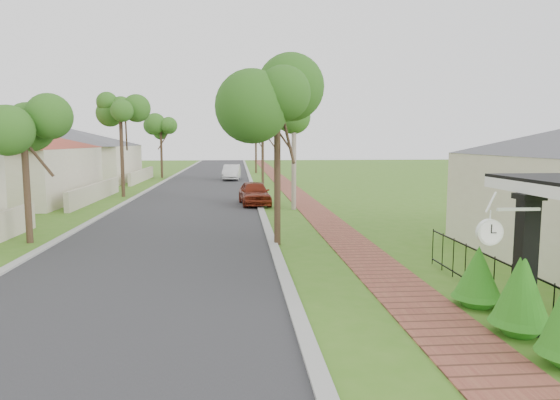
{
  "coord_description": "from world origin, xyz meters",
  "views": [
    {
      "loc": [
        -0.5,
        -9.2,
        3.42
      ],
      "look_at": [
        0.88,
        6.91,
        1.5
      ],
      "focal_mm": 32.0,
      "sensor_mm": 36.0,
      "label": 1
    }
  ],
  "objects_px": {
    "parked_car_white": "(232,173)",
    "station_clock": "(492,230)",
    "near_tree": "(277,98)",
    "utility_pole": "(294,137)",
    "parked_car_red": "(254,193)",
    "porch_post": "(525,272)"
  },
  "relations": [
    {
      "from": "porch_post",
      "to": "utility_pole",
      "type": "distance_m",
      "value": 16.73
    },
    {
      "from": "station_clock",
      "to": "near_tree",
      "type": "bearing_deg",
      "value": 108.96
    },
    {
      "from": "parked_car_white",
      "to": "station_clock",
      "type": "distance_m",
      "value": 36.44
    },
    {
      "from": "near_tree",
      "to": "utility_pole",
      "type": "relative_size",
      "value": 0.85
    },
    {
      "from": "porch_post",
      "to": "station_clock",
      "type": "relative_size",
      "value": 2.36
    },
    {
      "from": "parked_car_white",
      "to": "near_tree",
      "type": "height_order",
      "value": "near_tree"
    },
    {
      "from": "porch_post",
      "to": "utility_pole",
      "type": "relative_size",
      "value": 0.36
    },
    {
      "from": "parked_car_red",
      "to": "parked_car_white",
      "type": "relative_size",
      "value": 0.94
    },
    {
      "from": "parked_car_red",
      "to": "utility_pole",
      "type": "xyz_separation_m",
      "value": [
        1.9,
        -1.95,
        2.96
      ]
    },
    {
      "from": "near_tree",
      "to": "station_clock",
      "type": "relative_size",
      "value": 5.62
    },
    {
      "from": "porch_post",
      "to": "parked_car_white",
      "type": "distance_m",
      "value": 36.14
    },
    {
      "from": "parked_car_white",
      "to": "station_clock",
      "type": "xyz_separation_m",
      "value": [
        4.69,
        -36.11,
        1.29
      ]
    },
    {
      "from": "station_clock",
      "to": "porch_post",
      "type": "bearing_deg",
      "value": 24.86
    },
    {
      "from": "parked_car_white",
      "to": "near_tree",
      "type": "bearing_deg",
      "value": -83.12
    },
    {
      "from": "porch_post",
      "to": "near_tree",
      "type": "distance_m",
      "value": 9.57
    },
    {
      "from": "porch_post",
      "to": "near_tree",
      "type": "xyz_separation_m",
      "value": [
        -3.75,
        8.0,
        3.67
      ]
    },
    {
      "from": "parked_car_white",
      "to": "parked_car_red",
      "type": "bearing_deg",
      "value": -82.23
    },
    {
      "from": "parked_car_red",
      "to": "utility_pole",
      "type": "height_order",
      "value": "utility_pole"
    },
    {
      "from": "porch_post",
      "to": "near_tree",
      "type": "height_order",
      "value": "near_tree"
    },
    {
      "from": "porch_post",
      "to": "station_clock",
      "type": "distance_m",
      "value": 1.26
    },
    {
      "from": "parked_car_white",
      "to": "station_clock",
      "type": "bearing_deg",
      "value": -79.44
    },
    {
      "from": "porch_post",
      "to": "parked_car_white",
      "type": "height_order",
      "value": "porch_post"
    }
  ]
}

